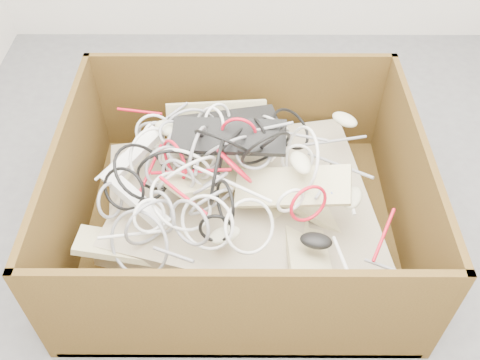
{
  "coord_description": "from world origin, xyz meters",
  "views": [
    {
      "loc": [
        -0.11,
        -1.37,
        1.75
      ],
      "look_at": [
        -0.12,
        -0.01,
        0.3
      ],
      "focal_mm": 39.28,
      "sensor_mm": 36.0,
      "label": 1
    }
  ],
  "objects_px": {
    "power_strip_left": "(132,156)",
    "power_strip_right": "(140,204)",
    "cardboard_box": "(235,213)",
    "vga_plug": "(338,193)"
  },
  "relations": [
    {
      "from": "power_strip_left",
      "to": "power_strip_right",
      "type": "height_order",
      "value": "power_strip_left"
    },
    {
      "from": "cardboard_box",
      "to": "power_strip_left",
      "type": "distance_m",
      "value": 0.46
    },
    {
      "from": "vga_plug",
      "to": "power_strip_right",
      "type": "bearing_deg",
      "value": -147.97
    },
    {
      "from": "cardboard_box",
      "to": "power_strip_left",
      "type": "xyz_separation_m",
      "value": [
        -0.39,
        0.09,
        0.22
      ]
    },
    {
      "from": "power_strip_left",
      "to": "vga_plug",
      "type": "distance_m",
      "value": 0.78
    },
    {
      "from": "power_strip_right",
      "to": "vga_plug",
      "type": "xyz_separation_m",
      "value": [
        0.7,
        0.03,
        0.02
      ]
    },
    {
      "from": "power_strip_left",
      "to": "cardboard_box",
      "type": "bearing_deg",
      "value": -62.62
    },
    {
      "from": "power_strip_left",
      "to": "power_strip_right",
      "type": "relative_size",
      "value": 1.1
    },
    {
      "from": "power_strip_right",
      "to": "vga_plug",
      "type": "distance_m",
      "value": 0.7
    },
    {
      "from": "power_strip_left",
      "to": "vga_plug",
      "type": "relative_size",
      "value": 6.34
    }
  ]
}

